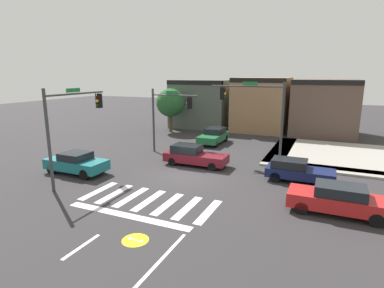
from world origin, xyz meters
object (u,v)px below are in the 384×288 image
at_px(roadside_tree, 170,103).
at_px(car_green, 214,136).
at_px(car_teal, 76,163).
at_px(car_maroon, 194,156).
at_px(traffic_signal_northeast, 255,106).
at_px(traffic_signal_northwest, 169,110).
at_px(traffic_signal_southwest, 72,118).
at_px(car_red, 338,199).
at_px(car_navy, 297,170).

bearing_deg(roadside_tree, car_green, -29.49).
xyz_separation_m(car_teal, car_maroon, (6.47, 5.06, -0.01)).
xyz_separation_m(traffic_signal_northeast, car_green, (-5.06, 4.93, -3.52)).
distance_m(car_green, roadside_tree, 8.23).
distance_m(car_teal, roadside_tree, 16.81).
height_order(traffic_signal_northwest, traffic_signal_southwest, traffic_signal_southwest).
xyz_separation_m(traffic_signal_northeast, traffic_signal_southwest, (-9.09, -8.99, -0.21)).
bearing_deg(car_green, car_red, 41.49).
distance_m(car_teal, car_maroon, 8.22).
height_order(traffic_signal_northwest, car_navy, traffic_signal_northwest).
relative_size(traffic_signal_northeast, car_red, 1.32).
height_order(car_navy, car_green, car_green).
height_order(traffic_signal_southwest, car_green, traffic_signal_southwest).
bearing_deg(traffic_signal_southwest, roadside_tree, 8.80).
bearing_deg(traffic_signal_northwest, roadside_tree, 117.47).
bearing_deg(car_green, traffic_signal_northwest, -21.90).
bearing_deg(car_teal, traffic_signal_southwest, 134.69).
bearing_deg(traffic_signal_northwest, car_green, 68.10).
height_order(traffic_signal_northwest, car_red, traffic_signal_northwest).
bearing_deg(roadside_tree, traffic_signal_southwest, -81.20).
relative_size(car_maroon, car_red, 1.01).
distance_m(car_navy, car_green, 11.90).
height_order(car_teal, car_green, car_teal).
xyz_separation_m(car_red, roadside_tree, (-17.70, 16.18, 2.63)).
xyz_separation_m(car_navy, roadside_tree, (-15.39, 12.06, 2.67)).
distance_m(car_navy, roadside_tree, 19.73).
distance_m(car_teal, car_navy, 14.56).
distance_m(traffic_signal_northeast, traffic_signal_southwest, 12.79).
bearing_deg(car_green, traffic_signal_northeast, 45.75).
bearing_deg(car_maroon, car_teal, -141.97).
xyz_separation_m(traffic_signal_northeast, car_maroon, (-3.84, -2.70, -3.54)).
xyz_separation_m(car_teal, car_green, (5.25, 12.69, 0.01)).
height_order(traffic_signal_northeast, car_maroon, traffic_signal_northeast).
bearing_deg(car_maroon, traffic_signal_northwest, 143.66).
relative_size(traffic_signal_northwest, car_maroon, 1.17).
bearing_deg(traffic_signal_northeast, car_teal, 37.00).
height_order(traffic_signal_northwest, car_teal, traffic_signal_northwest).
relative_size(car_teal, car_green, 1.00).
relative_size(traffic_signal_northwest, car_red, 1.18).
xyz_separation_m(traffic_signal_northwest, car_red, (13.00, -7.14, -2.94)).
height_order(traffic_signal_northeast, car_navy, traffic_signal_northeast).
relative_size(traffic_signal_southwest, car_green, 1.38).
height_order(traffic_signal_northwest, traffic_signal_northeast, traffic_signal_northeast).
bearing_deg(car_red, car_maroon, -25.90).
bearing_deg(car_green, car_teal, -22.48).
height_order(car_red, roadside_tree, roadside_tree).
height_order(traffic_signal_southwest, car_red, traffic_signal_southwest).
relative_size(traffic_signal_northwest, traffic_signal_southwest, 0.92).
distance_m(car_maroon, car_navy, 7.41).
distance_m(traffic_signal_southwest, roadside_tree, 17.98).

